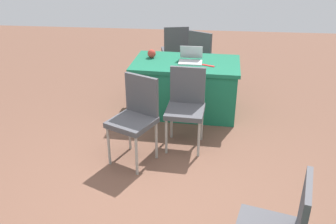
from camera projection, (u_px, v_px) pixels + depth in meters
ground_plane at (161, 210)px, 3.45m from camera, size 14.40×14.40×0.00m
table_foreground at (186, 87)px, 5.25m from camera, size 1.52×0.96×0.74m
chair_near_front at (175, 48)px, 6.41m from camera, size 0.53×0.53×0.94m
chair_tucked_left at (186, 103)px, 4.32m from camera, size 0.47×0.47×0.95m
chair_tucked_right at (136, 114)px, 4.01m from camera, size 0.59×0.59×0.98m
chair_aisle at (203, 55)px, 6.06m from camera, size 0.60×0.60×0.95m
laptop_silver at (191, 59)px, 5.07m from camera, size 0.32×0.30×0.21m
yarn_ball at (152, 54)px, 5.24m from camera, size 0.12×0.12×0.12m
scissors_red at (208, 66)px, 4.93m from camera, size 0.18×0.11×0.01m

